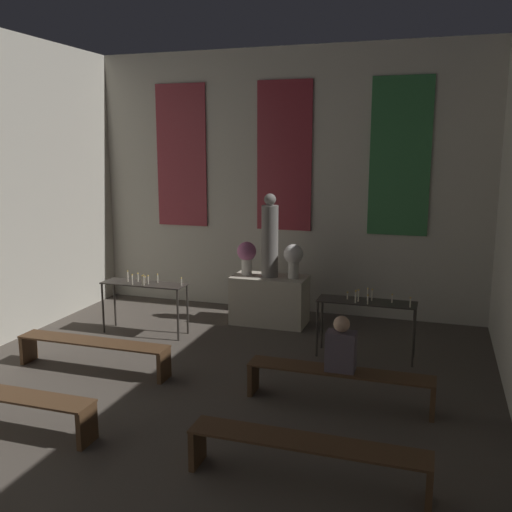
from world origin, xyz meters
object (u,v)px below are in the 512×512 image
(altar, at_px, (270,300))
(flower_vase_left, at_px, (247,255))
(pew_third_right, at_px, (306,452))
(flower_vase_right, at_px, (293,257))
(candle_rack_right, at_px, (366,309))
(pew_back_left, at_px, (93,348))
(person_seated, at_px, (341,347))
(candle_rack_left, at_px, (144,290))
(pew_back_right, at_px, (339,379))
(pew_third_left, at_px, (1,401))
(statue, at_px, (270,238))

(altar, height_order, flower_vase_left, flower_vase_left)
(pew_third_right, bearing_deg, altar, 110.49)
(flower_vase_right, height_order, candle_rack_right, flower_vase_right)
(pew_back_left, distance_m, person_seated, 3.57)
(flower_vase_left, xyz_separation_m, candle_rack_left, (-1.44, -1.19, -0.48))
(flower_vase_left, height_order, pew_back_right, flower_vase_left)
(pew_third_left, bearing_deg, pew_back_right, 27.13)
(pew_third_left, xyz_separation_m, pew_back_left, (0.00, 1.81, 0.00))
(pew_third_left, height_order, person_seated, person_seated)
(candle_rack_left, bearing_deg, pew_third_left, -88.30)
(flower_vase_left, bearing_deg, person_seated, -52.81)
(person_seated, bearing_deg, candle_rack_left, 154.72)
(altar, distance_m, pew_third_right, 5.05)
(pew_third_left, distance_m, pew_back_left, 1.81)
(pew_back_left, bearing_deg, candle_rack_right, 25.34)
(statue, bearing_deg, altar, 0.00)
(pew_back_left, bearing_deg, candle_rack_left, 93.47)
(pew_third_left, relative_size, pew_back_left, 1.00)
(altar, relative_size, pew_back_right, 0.58)
(altar, distance_m, person_seated, 3.43)
(flower_vase_left, bearing_deg, pew_back_left, -114.53)
(flower_vase_right, bearing_deg, flower_vase_left, 180.00)
(person_seated, bearing_deg, pew_back_left, 180.00)
(statue, relative_size, flower_vase_right, 2.45)
(pew_back_left, bearing_deg, pew_third_right, -27.13)
(pew_back_right, bearing_deg, flower_vase_left, 127.04)
(altar, bearing_deg, flower_vase_left, 180.00)
(flower_vase_left, bearing_deg, candle_rack_right, -27.33)
(altar, height_order, pew_third_right, altar)
(flower_vase_right, bearing_deg, pew_third_left, -114.97)
(flower_vase_right, height_order, pew_back_left, flower_vase_right)
(statue, xyz_separation_m, pew_back_left, (-1.77, -2.92, -1.23))
(flower_vase_right, bearing_deg, pew_third_right, -74.27)
(flower_vase_left, distance_m, candle_rack_right, 2.64)
(statue, xyz_separation_m, candle_rack_right, (1.87, -1.19, -0.80))
(statue, height_order, pew_back_right, statue)
(candle_rack_left, relative_size, pew_third_right, 0.64)
(pew_third_right, relative_size, pew_back_left, 1.00)
(pew_back_right, bearing_deg, pew_third_left, -152.87)
(flower_vase_left, xyz_separation_m, pew_back_right, (2.20, -2.92, -0.91))
(person_seated, bearing_deg, pew_third_left, -152.95)
(statue, distance_m, pew_third_left, 5.19)
(candle_rack_right, distance_m, pew_third_left, 5.09)
(pew_third_left, bearing_deg, flower_vase_right, 65.03)
(statue, xyz_separation_m, flower_vase_right, (0.43, 0.00, -0.32))
(candle_rack_right, distance_m, pew_third_right, 3.56)
(pew_third_left, bearing_deg, pew_back_left, 90.00)
(pew_back_right, bearing_deg, candle_rack_left, 154.65)
(person_seated, bearing_deg, candle_rack_right, 86.81)
(flower_vase_left, relative_size, candle_rack_right, 0.41)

